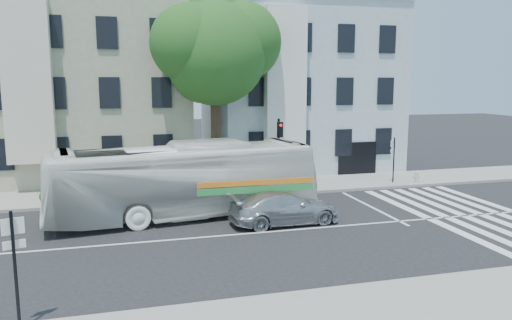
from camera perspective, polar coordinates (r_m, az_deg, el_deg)
name	(u,v)px	position (r m, az deg, el deg)	size (l,w,h in m)	color
ground	(256,233)	(20.28, -0.03, -8.35)	(120.00, 120.00, 0.00)	black
sidewalk_far	(218,190)	(27.80, -4.33, -3.40)	(80.00, 4.00, 0.15)	gray
building_left	(88,89)	(33.74, -18.63, 7.65)	(12.00, 10.00, 11.00)	gray
building_right	(296,89)	(35.77, 4.59, 8.15)	(12.00, 10.00, 11.00)	#9DAEBA
street_tree	(215,48)	(27.93, -4.70, 12.67)	(7.30, 5.90, 11.10)	#2D2116
bus	(185,180)	(22.47, -8.13, -2.29)	(12.05, 2.82, 3.36)	white
sedan	(284,208)	(21.43, 3.26, -5.49)	(4.74, 1.93, 1.38)	#B9BBC1
hedge	(136,191)	(26.09, -13.58, -3.51)	(8.50, 0.84, 0.70)	#2D621F
traffic_signal	(279,145)	(27.03, 2.66, 1.71)	(0.42, 0.52, 4.04)	black
fire_hydrant	(417,177)	(30.71, 17.89, -1.81)	(0.38, 0.22, 0.68)	#B2B1AD
near_sign_pole	(14,254)	(13.54, -25.89, -9.66)	(0.51, 0.24, 2.87)	black
far_sign_pole	(394,154)	(30.11, 15.46, 0.66)	(0.46, 0.24, 2.67)	black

